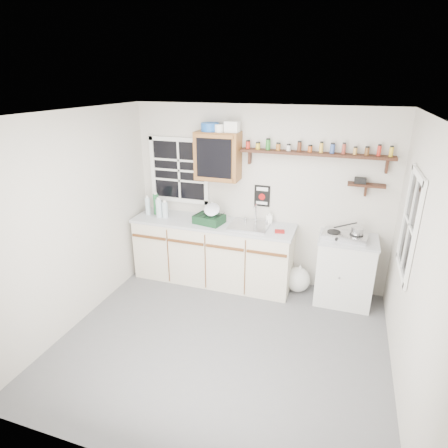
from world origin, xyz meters
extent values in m
cube|color=#5A5B5D|center=(0.00, 0.00, -0.01)|extent=(3.60, 3.20, 0.02)
cube|color=silver|center=(0.00, 0.00, 2.51)|extent=(3.60, 3.20, 0.02)
cube|color=beige|center=(-1.81, 0.00, 1.25)|extent=(0.02, 3.20, 2.50)
cube|color=beige|center=(1.81, 0.00, 1.25)|extent=(0.02, 3.20, 2.50)
cube|color=beige|center=(0.00, 1.61, 1.25)|extent=(3.60, 0.02, 2.50)
cube|color=beige|center=(0.00, -1.61, 1.25)|extent=(3.60, 0.02, 2.50)
cube|color=beige|center=(-0.58, 1.30, 0.44)|extent=(2.27, 0.60, 0.88)
cube|color=#A6A9AE|center=(-0.58, 1.30, 0.90)|extent=(2.31, 0.62, 0.04)
cube|color=#5B3318|center=(-1.44, 0.99, 0.70)|extent=(0.53, 0.02, 0.03)
cube|color=#5B3318|center=(-0.87, 0.99, 0.70)|extent=(0.53, 0.02, 0.03)
cube|color=#5B3318|center=(-0.30, 0.99, 0.70)|extent=(0.53, 0.02, 0.03)
cube|color=#5B3318|center=(0.27, 0.99, 0.70)|extent=(0.53, 0.02, 0.03)
cube|color=silver|center=(1.25, 1.33, 0.44)|extent=(0.70, 0.55, 0.88)
cube|color=#A6A9AE|center=(1.25, 1.33, 0.90)|extent=(0.73, 0.57, 0.03)
cube|color=#B3B4B8|center=(-0.05, 1.30, 0.93)|extent=(0.52, 0.44, 0.03)
cylinder|color=#B3B4B8|center=(0.00, 1.46, 1.06)|extent=(0.02, 0.02, 0.28)
cylinder|color=#B3B4B8|center=(0.00, 1.40, 1.19)|extent=(0.02, 0.14, 0.02)
cube|color=brown|center=(-0.55, 1.45, 1.82)|extent=(0.60, 0.30, 0.65)
cube|color=black|center=(-0.55, 1.29, 1.82)|extent=(0.48, 0.02, 0.52)
cylinder|color=#1A52AB|center=(-0.66, 1.45, 2.21)|extent=(0.24, 0.24, 0.11)
cube|color=white|center=(-0.35, 1.45, 2.22)|extent=(0.18, 0.15, 0.14)
cylinder|color=white|center=(-0.51, 1.40, 2.20)|extent=(0.12, 0.12, 0.10)
cube|color=black|center=(0.73, 1.51, 1.92)|extent=(1.91, 0.18, 0.04)
cube|color=black|center=(-0.13, 1.55, 1.82)|extent=(0.03, 0.10, 0.18)
cube|color=black|center=(1.58, 1.55, 1.82)|extent=(0.03, 0.10, 0.18)
cylinder|color=red|center=(-0.15, 1.51, 1.98)|extent=(0.05, 0.05, 0.09)
cylinder|color=black|center=(-0.15, 1.51, 2.04)|extent=(0.05, 0.05, 0.02)
cylinder|color=gold|center=(-0.02, 1.51, 1.98)|extent=(0.06, 0.06, 0.08)
cylinder|color=black|center=(-0.02, 1.51, 2.02)|extent=(0.05, 0.05, 0.02)
cylinder|color=#267226|center=(0.12, 1.51, 2.00)|extent=(0.06, 0.06, 0.13)
cylinder|color=black|center=(0.12, 1.51, 2.08)|extent=(0.05, 0.05, 0.02)
cylinder|color=#99591E|center=(0.25, 1.51, 1.98)|extent=(0.06, 0.06, 0.08)
cylinder|color=black|center=(0.25, 1.51, 2.03)|extent=(0.05, 0.05, 0.02)
cylinder|color=silver|center=(0.39, 1.51, 1.97)|extent=(0.06, 0.06, 0.07)
cylinder|color=black|center=(0.39, 1.51, 2.02)|extent=(0.05, 0.05, 0.02)
cylinder|color=#4C2614|center=(0.52, 1.51, 2.00)|extent=(0.05, 0.05, 0.12)
cylinder|color=black|center=(0.52, 1.51, 2.06)|extent=(0.05, 0.05, 0.02)
cylinder|color=#B24C19|center=(0.66, 1.51, 1.98)|extent=(0.06, 0.06, 0.07)
cylinder|color=black|center=(0.66, 1.51, 2.02)|extent=(0.05, 0.05, 0.02)
cylinder|color=gold|center=(0.79, 1.51, 2.00)|extent=(0.05, 0.05, 0.12)
cylinder|color=black|center=(0.79, 1.51, 2.07)|extent=(0.04, 0.04, 0.02)
cylinder|color=#334C8C|center=(0.93, 1.51, 1.99)|extent=(0.06, 0.06, 0.11)
cylinder|color=black|center=(0.93, 1.51, 2.06)|extent=(0.05, 0.05, 0.02)
cylinder|color=maroon|center=(1.06, 1.51, 2.00)|extent=(0.04, 0.04, 0.12)
cylinder|color=black|center=(1.06, 1.51, 2.07)|extent=(0.04, 0.04, 0.02)
cylinder|color=#BF8C3F|center=(1.20, 1.51, 1.98)|extent=(0.05, 0.05, 0.08)
cylinder|color=black|center=(1.20, 1.51, 2.03)|extent=(0.04, 0.04, 0.02)
cylinder|color=brown|center=(1.33, 1.51, 1.98)|extent=(0.05, 0.05, 0.09)
cylinder|color=black|center=(1.33, 1.51, 2.04)|extent=(0.05, 0.05, 0.02)
cylinder|color=red|center=(1.47, 1.51, 2.00)|extent=(0.05, 0.05, 0.12)
cylinder|color=black|center=(1.47, 1.51, 2.07)|extent=(0.04, 0.04, 0.02)
cylinder|color=gold|center=(1.60, 1.51, 1.99)|extent=(0.05, 0.05, 0.11)
cylinder|color=black|center=(1.60, 1.51, 2.06)|extent=(0.04, 0.04, 0.02)
cube|color=black|center=(1.38, 1.52, 1.57)|extent=(0.45, 0.15, 0.03)
cube|color=black|center=(1.38, 1.56, 1.49)|extent=(0.03, 0.08, 0.14)
cube|color=black|center=(1.30, 1.52, 1.62)|extent=(0.14, 0.10, 0.07)
cube|color=black|center=(0.05, 1.59, 1.28)|extent=(0.22, 0.01, 0.30)
cube|color=white|center=(0.05, 1.58, 1.38)|extent=(0.16, 0.00, 0.05)
cylinder|color=#A50C0C|center=(0.05, 1.58, 1.27)|extent=(0.09, 0.01, 0.09)
cube|color=white|center=(0.05, 1.58, 1.18)|extent=(0.16, 0.00, 0.04)
cube|color=black|center=(-1.20, 1.59, 1.55)|extent=(0.85, 0.02, 0.90)
cube|color=white|center=(-1.20, 1.59, 1.55)|extent=(0.93, 0.03, 0.98)
cube|color=black|center=(1.79, 0.55, 1.45)|extent=(0.02, 0.70, 1.00)
cube|color=white|center=(1.79, 0.55, 1.45)|extent=(0.03, 0.78, 1.08)
cylinder|color=silver|center=(-1.60, 1.29, 1.05)|extent=(0.07, 0.07, 0.26)
cylinder|color=white|center=(-1.60, 1.29, 1.20)|extent=(0.04, 0.04, 0.03)
cylinder|color=#246D38|center=(-1.49, 1.36, 1.07)|extent=(0.08, 0.08, 0.30)
cylinder|color=white|center=(-1.49, 1.36, 1.24)|extent=(0.04, 0.04, 0.03)
cylinder|color=silver|center=(-1.38, 1.24, 1.05)|extent=(0.08, 0.08, 0.27)
cylinder|color=white|center=(-1.38, 1.24, 1.20)|extent=(0.05, 0.05, 0.03)
cylinder|color=silver|center=(-1.30, 1.26, 1.04)|extent=(0.08, 0.08, 0.23)
cylinder|color=white|center=(-1.30, 1.26, 1.17)|extent=(0.05, 0.05, 0.03)
cube|color=#10321A|center=(-0.61, 1.25, 0.98)|extent=(0.44, 0.36, 0.12)
cylinder|color=#B3B4B8|center=(-0.57, 1.25, 1.09)|extent=(0.25, 0.27, 0.23)
imported|color=beige|center=(0.18, 1.51, 1.01)|extent=(0.09, 0.09, 0.18)
cube|color=maroon|center=(0.38, 1.23, 0.93)|extent=(0.15, 0.13, 0.02)
cube|color=#B3B4B8|center=(1.20, 1.31, 0.94)|extent=(0.58, 0.35, 0.07)
cylinder|color=black|center=(1.06, 1.31, 0.98)|extent=(0.17, 0.17, 0.01)
cylinder|color=black|center=(1.33, 1.31, 0.98)|extent=(0.17, 0.17, 0.01)
cylinder|color=#B3B4B8|center=(1.33, 1.31, 1.02)|extent=(0.15, 0.15, 0.09)
cylinder|color=black|center=(1.19, 1.38, 1.06)|extent=(0.28, 0.11, 0.15)
ellipsoid|color=silver|center=(0.65, 1.37, 0.18)|extent=(0.38, 0.35, 0.40)
cone|color=silver|center=(0.67, 1.37, 0.36)|extent=(0.11, 0.11, 0.11)
camera|label=1|loc=(1.12, -3.31, 2.80)|focal=30.00mm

